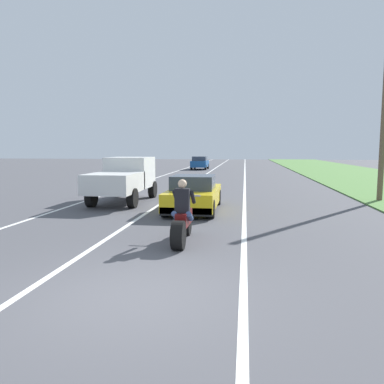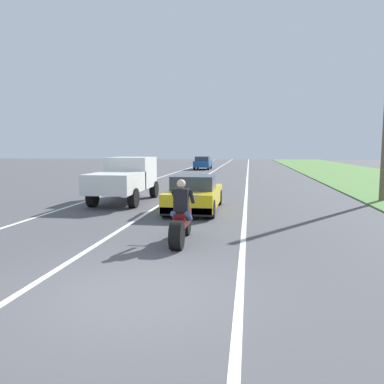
{
  "view_description": "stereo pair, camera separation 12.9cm",
  "coord_description": "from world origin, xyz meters",
  "px_view_note": "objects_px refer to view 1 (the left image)",
  "views": [
    {
      "loc": [
        1.79,
        -5.66,
        2.37
      ],
      "look_at": [
        0.13,
        6.19,
        1.0
      ],
      "focal_mm": 35.35,
      "sensor_mm": 36.0,
      "label": 1
    },
    {
      "loc": [
        1.92,
        -5.64,
        2.37
      ],
      "look_at": [
        0.13,
        6.19,
        1.0
      ],
      "focal_mm": 35.35,
      "sensor_mm": 36.0,
      "label": 2
    }
  ],
  "objects_px": {
    "sports_car_yellow": "(194,194)",
    "distant_car_far_ahead": "(200,163)",
    "pickup_truck_left_lane_white": "(124,177)",
    "motorcycle_with_rider": "(182,220)"
  },
  "relations": [
    {
      "from": "sports_car_yellow",
      "to": "pickup_truck_left_lane_white",
      "type": "bearing_deg",
      "value": 150.53
    },
    {
      "from": "pickup_truck_left_lane_white",
      "to": "sports_car_yellow",
      "type": "bearing_deg",
      "value": -29.47
    },
    {
      "from": "motorcycle_with_rider",
      "to": "distant_car_far_ahead",
      "type": "xyz_separation_m",
      "value": [
        -3.63,
        34.24,
        0.18
      ]
    },
    {
      "from": "sports_car_yellow",
      "to": "distant_car_far_ahead",
      "type": "relative_size",
      "value": 1.08
    },
    {
      "from": "sports_car_yellow",
      "to": "distant_car_far_ahead",
      "type": "distance_m",
      "value": 29.33
    },
    {
      "from": "pickup_truck_left_lane_white",
      "to": "distant_car_far_ahead",
      "type": "relative_size",
      "value": 1.2
    },
    {
      "from": "sports_car_yellow",
      "to": "pickup_truck_left_lane_white",
      "type": "height_order",
      "value": "pickup_truck_left_lane_white"
    },
    {
      "from": "motorcycle_with_rider",
      "to": "pickup_truck_left_lane_white",
      "type": "height_order",
      "value": "pickup_truck_left_lane_white"
    },
    {
      "from": "sports_car_yellow",
      "to": "distant_car_far_ahead",
      "type": "xyz_separation_m",
      "value": [
        -3.23,
        29.15,
        0.14
      ]
    },
    {
      "from": "motorcycle_with_rider",
      "to": "pickup_truck_left_lane_white",
      "type": "bearing_deg",
      "value": 118.46
    }
  ]
}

